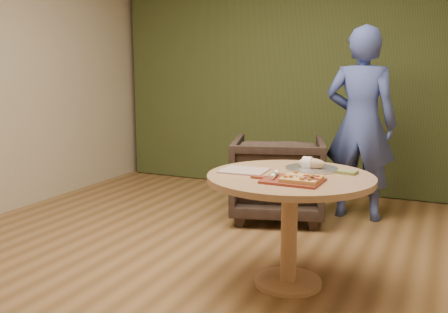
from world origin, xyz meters
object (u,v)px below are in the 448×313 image
Objects in this scene: pedestal_table at (290,196)px; serving_tray at (311,169)px; pizza_paddle at (291,180)px; cutlery_roll at (274,175)px; flatbread_pizza at (302,179)px; person_standing at (361,124)px; bread_roll at (310,163)px; armchair at (278,173)px.

pedestal_table is 3.04× the size of serving_tray.
cutlery_roll reaches higher than pizza_paddle.
cutlery_roll is (-0.11, 0.01, 0.02)m from pizza_paddle.
cutlery_roll is at bearing -108.56° from serving_tray.
serving_tray is at bearing 96.76° from flatbread_pizza.
bread_roll is at bearing 88.38° from person_standing.
person_standing is (0.15, 1.75, 0.30)m from pedestal_table.
pizza_paddle is 1.74m from armchair.
flatbread_pizza is 1.17× the size of bread_roll.
person_standing is at bearing 87.51° from serving_tray.
pedestal_table is at bearing 94.56° from armchair.
serving_tray is at bearing 88.71° from person_standing.
serving_tray is 0.04m from bread_roll.
bread_roll is (-0.01, 0.00, 0.04)m from serving_tray.
pizza_paddle is at bearing -71.46° from pedestal_table.
cutlery_roll is 0.41m from bread_roll.
armchair reaches higher than cutlery_roll.
cutlery_roll is at bearing 85.29° from person_standing.
flatbread_pizza is (0.07, -0.01, 0.02)m from pizza_paddle.
person_standing reaches higher than pedestal_table.
armchair is at bearing 111.21° from pedestal_table.
pedestal_table is at bearing -110.03° from serving_tray.
flatbread_pizza is 0.26× the size of armchair.
serving_tray is at bearing 64.29° from cutlery_roll.
armchair is (-0.68, 1.61, -0.34)m from flatbread_pizza.
person_standing is (0.02, 1.94, 0.13)m from flatbread_pizza.
serving_tray is (0.08, 0.22, 0.15)m from pedestal_table.
flatbread_pizza is 1.94m from person_standing.
serving_tray is (-0.05, 0.41, -0.02)m from flatbread_pizza.
flatbread_pizza is 0.18m from cutlery_roll.
pizza_paddle is 0.41m from bread_roll.
pizza_paddle is (0.06, -0.19, 0.15)m from pedestal_table.
person_standing is (0.20, 1.92, 0.13)m from cutlery_roll.
cutlery_roll is at bearing 174.33° from flatbread_pizza.
pedestal_table is 1.53m from armchair.
pedestal_table is 2.41× the size of pizza_paddle.
serving_tray is (0.13, 0.40, -0.02)m from cutlery_roll.
armchair is at bearing 117.50° from bread_roll.
pizza_paddle is 0.51× the size of armchair.
flatbread_pizza is 0.42m from serving_tray.
pizza_paddle is 2.32× the size of bread_roll.
serving_tray is 1.84× the size of bread_roll.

